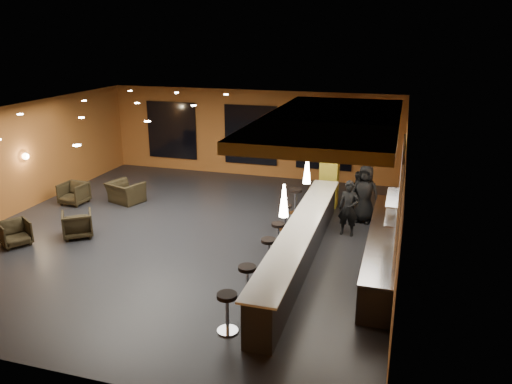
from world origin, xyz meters
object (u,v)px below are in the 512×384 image
(pendant_1, at_px, (307,170))
(bar_stool_1, at_px, (247,278))
(bar_counter, at_px, (301,245))
(bar_stool_2, at_px, (269,250))
(column, at_px, (330,156))
(pendant_0, at_px, (284,201))
(bar_stool_3, at_px, (278,233))
(staff_a, at_px, (349,208))
(staff_b, at_px, (360,196))
(prep_counter, at_px, (382,249))
(armchair_b, at_px, (77,224))
(armchair_a, at_px, (15,233))
(bar_stool_0, at_px, (227,308))
(pendant_2, at_px, (323,149))
(armchair_d, at_px, (125,192))
(armchair_c, at_px, (74,193))
(staff_c, at_px, (365,194))
(bar_stool_4, at_px, (285,214))
(bar_stool_5, at_px, (295,198))

(pendant_1, xyz_separation_m, bar_stool_1, (-0.75, -2.69, -1.82))
(bar_counter, height_order, bar_stool_2, bar_counter)
(column, relative_size, pendant_0, 5.00)
(bar_stool_2, height_order, bar_stool_3, bar_stool_2)
(staff_a, xyz_separation_m, staff_b, (0.18, 1.38, -0.04))
(prep_counter, distance_m, armchair_b, 8.59)
(armchair_a, height_order, bar_stool_2, bar_stool_2)
(prep_counter, relative_size, bar_stool_0, 7.13)
(prep_counter, xyz_separation_m, bar_stool_0, (-2.76, -3.97, 0.11))
(pendant_0, height_order, pendant_2, same)
(staff_a, relative_size, armchair_d, 1.47)
(bar_stool_0, bearing_deg, staff_b, 75.15)
(pendant_1, bearing_deg, armchair_a, -167.96)
(armchair_c, bearing_deg, prep_counter, -6.36)
(staff_b, bearing_deg, bar_counter, -121.04)
(pendant_0, bearing_deg, armchair_c, 153.08)
(bar_counter, xyz_separation_m, staff_b, (1.12, 3.60, 0.28))
(armchair_c, bearing_deg, staff_c, 10.01)
(bar_stool_1, distance_m, bar_stool_4, 4.20)
(armchair_b, bearing_deg, staff_b, 169.88)
(staff_a, bearing_deg, armchair_d, -178.27)
(armchair_c, height_order, bar_stool_0, bar_stool_0)
(armchair_a, bearing_deg, prep_counter, -47.95)
(pendant_2, xyz_separation_m, staff_b, (1.12, 0.60, -1.57))
(pendant_0, bearing_deg, bar_stool_0, -117.21)
(armchair_d, bearing_deg, pendant_1, 178.65)
(armchair_d, bearing_deg, prep_counter, -177.12)
(armchair_c, bearing_deg, bar_stool_4, 1.26)
(pendant_1, relative_size, armchair_c, 0.84)
(bar_stool_2, xyz_separation_m, bar_stool_3, (-0.06, 1.19, -0.02))
(bar_counter, height_order, bar_stool_4, bar_counter)
(bar_counter, distance_m, bar_stool_1, 2.31)
(bar_counter, xyz_separation_m, armchair_c, (-8.44, 2.29, -0.12))
(staff_a, xyz_separation_m, bar_stool_5, (-1.84, 1.28, -0.28))
(prep_counter, xyz_separation_m, staff_a, (-1.07, 1.72, 0.39))
(prep_counter, bearing_deg, staff_c, 103.68)
(staff_a, xyz_separation_m, bar_stool_4, (-1.84, -0.21, -0.30))
(pendant_1, xyz_separation_m, armchair_a, (-7.85, -1.67, -2.00))
(bar_stool_1, bearing_deg, pendant_2, 81.76)
(pendant_0, xyz_separation_m, armchair_b, (-6.56, 1.85, -1.97))
(bar_stool_5, bearing_deg, armchair_c, -170.88)
(staff_b, distance_m, armchair_b, 8.55)
(armchair_b, height_order, armchair_d, armchair_b)
(bar_stool_0, bearing_deg, prep_counter, 55.23)
(staff_a, height_order, bar_stool_0, staff_a)
(prep_counter, bearing_deg, armchair_d, 164.49)
(staff_a, height_order, armchair_b, staff_a)
(pendant_2, height_order, staff_c, pendant_2)
(column, distance_m, bar_stool_5, 1.87)
(pendant_2, distance_m, bar_stool_1, 5.55)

